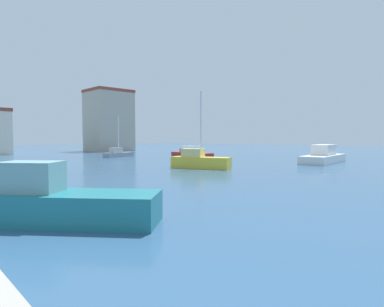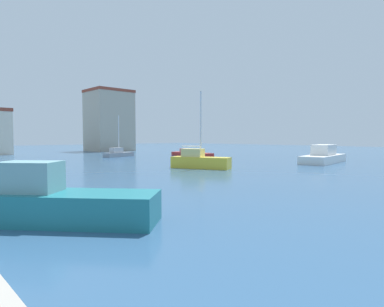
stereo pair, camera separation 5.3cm
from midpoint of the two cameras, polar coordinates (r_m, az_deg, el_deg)
name	(u,v)px [view 1 (the left image)]	position (r m, az deg, el deg)	size (l,w,h in m)	color
water	(98,166)	(30.21, -16.48, -2.10)	(160.00, 160.00, 0.00)	#2D5175
sailboat_grey_far_left	(118,153)	(43.27, -13.10, 0.05)	(4.53, 2.23, 5.47)	gray
motorboat_teal_inner_mooring	(48,203)	(10.76, -24.54, -8.06)	(5.66, 6.11, 1.86)	#1E707A
motorboat_white_far_right	(323,156)	(35.05, 22.40, -0.48)	(8.26, 3.50, 1.83)	white
motorboat_red_mid_harbor	(191,154)	(43.15, -0.22, -0.01)	(2.82, 7.19, 1.03)	#B22823
sailboat_yellow_center_channel	(199,161)	(26.58, 1.29, -1.26)	(3.22, 5.10, 6.40)	gold
warehouse_block	(109,121)	(61.83, -14.69, 5.72)	(7.36, 6.87, 11.33)	#B2A893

